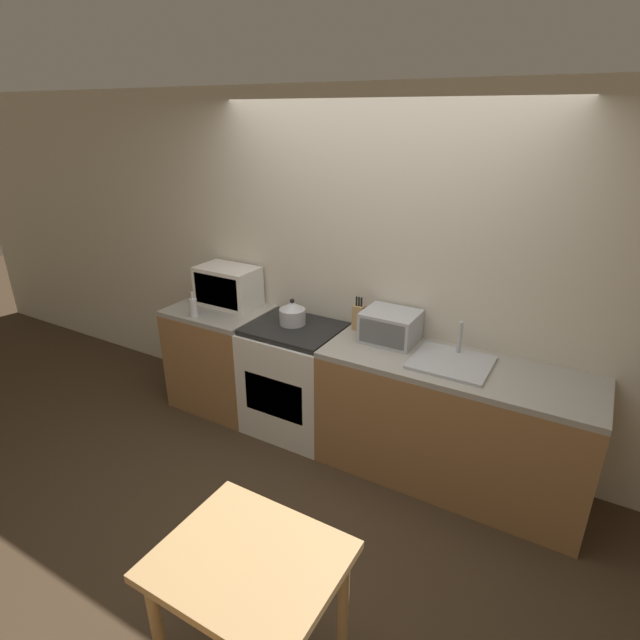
{
  "coord_description": "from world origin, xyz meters",
  "views": [
    {
      "loc": [
        1.42,
        -2.13,
        2.41
      ],
      "look_at": [
        -0.21,
        0.69,
        1.05
      ],
      "focal_mm": 28.0,
      "sensor_mm": 36.0,
      "label": 1
    }
  ],
  "objects_px": {
    "toaster_oven": "(390,326)",
    "kettle": "(292,313)",
    "bottle": "(193,307)",
    "dining_table": "(250,580)",
    "microwave": "(228,286)",
    "stove_range": "(295,379)"
  },
  "relations": [
    {
      "from": "toaster_oven",
      "to": "kettle",
      "type": "bearing_deg",
      "value": -173.3
    },
    {
      "from": "kettle",
      "to": "bottle",
      "type": "xyz_separation_m",
      "value": [
        -0.77,
        -0.27,
        -0.01
      ]
    },
    {
      "from": "toaster_oven",
      "to": "dining_table",
      "type": "bearing_deg",
      "value": -83.99
    },
    {
      "from": "bottle",
      "to": "toaster_oven",
      "type": "distance_m",
      "value": 1.58
    },
    {
      "from": "kettle",
      "to": "dining_table",
      "type": "bearing_deg",
      "value": -61.99
    },
    {
      "from": "microwave",
      "to": "dining_table",
      "type": "relative_size",
      "value": 0.67
    },
    {
      "from": "kettle",
      "to": "microwave",
      "type": "relative_size",
      "value": 0.41
    },
    {
      "from": "kettle",
      "to": "stove_range",
      "type": "bearing_deg",
      "value": -46.05
    },
    {
      "from": "toaster_oven",
      "to": "dining_table",
      "type": "distance_m",
      "value": 1.96
    },
    {
      "from": "stove_range",
      "to": "dining_table",
      "type": "xyz_separation_m",
      "value": [
        0.93,
        -1.78,
        0.18
      ]
    },
    {
      "from": "kettle",
      "to": "microwave",
      "type": "bearing_deg",
      "value": 172.98
    },
    {
      "from": "stove_range",
      "to": "kettle",
      "type": "distance_m",
      "value": 0.54
    },
    {
      "from": "kettle",
      "to": "microwave",
      "type": "xyz_separation_m",
      "value": [
        -0.7,
        0.09,
        0.08
      ]
    },
    {
      "from": "microwave",
      "to": "bottle",
      "type": "relative_size",
      "value": 2.47
    },
    {
      "from": "microwave",
      "to": "dining_table",
      "type": "distance_m",
      "value": 2.57
    },
    {
      "from": "toaster_oven",
      "to": "microwave",
      "type": "bearing_deg",
      "value": -179.84
    },
    {
      "from": "bottle",
      "to": "dining_table",
      "type": "distance_m",
      "value": 2.36
    },
    {
      "from": "stove_range",
      "to": "kettle",
      "type": "xyz_separation_m",
      "value": [
        -0.04,
        0.04,
        0.54
      ]
    },
    {
      "from": "kettle",
      "to": "bottle",
      "type": "height_order",
      "value": "kettle"
    },
    {
      "from": "microwave",
      "to": "dining_table",
      "type": "height_order",
      "value": "microwave"
    },
    {
      "from": "stove_range",
      "to": "bottle",
      "type": "bearing_deg",
      "value": -164.48
    },
    {
      "from": "microwave",
      "to": "dining_table",
      "type": "xyz_separation_m",
      "value": [
        1.67,
        -1.91,
        -0.43
      ]
    }
  ]
}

